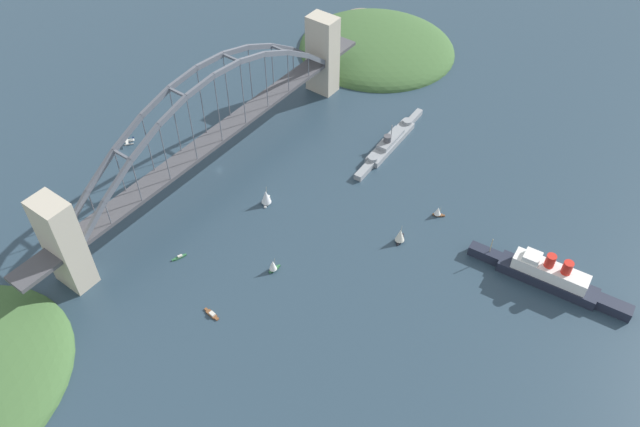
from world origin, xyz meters
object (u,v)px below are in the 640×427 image
Objects in this scene: ocean_liner at (549,276)px; seaplane_taxiing_near_bridge at (128,141)px; small_boat_5 at (400,235)px; small_boat_3 at (212,314)px; small_boat_0 at (266,197)px; naval_cruiser at (390,142)px; small_boat_1 at (438,211)px; small_boat_4 at (179,257)px; harbor_arch_bridge at (214,132)px; small_boat_2 at (273,265)px.

seaplane_taxiing_near_bridge is (53.15, -272.04, -4.37)m from ocean_liner.
ocean_liner is at bearing 104.70° from small_boat_5.
small_boat_0 is at bearing -159.44° from small_boat_3.
naval_cruiser is at bearing 125.68° from seaplane_taxiing_near_bridge.
small_boat_1 is 0.88× the size of small_boat_4.
harbor_arch_bridge is at bearing -70.63° from small_boat_1.
ocean_liner reaches higher than small_boat_5.
small_boat_5 is at bearing 153.29° from small_boat_3.
naval_cruiser is 7.63× the size of small_boat_5.
small_boat_4 is (104.72, -172.09, -5.65)m from ocean_liner.
small_boat_0 is 1.63× the size of small_boat_1.
small_boat_1 reaches higher than small_boat_3.
small_boat_4 is at bearing -40.86° from small_boat_1.
small_boat_1 is at bearing 56.24° from naval_cruiser.
small_boat_2 is 42.58m from small_boat_3.
naval_cruiser is at bearing -144.18° from small_boat_5.
seaplane_taxiing_near_bridge is 1.16× the size of small_boat_1.
ocean_liner is 82.52m from small_boat_5.
small_boat_1 is 0.67× the size of small_boat_5.
small_boat_2 is (38.13, 36.70, -1.33)m from small_boat_0.
small_boat_0 is 83.84m from small_boat_5.
seaplane_taxiing_near_bridge is at bearing -80.49° from small_boat_5.
small_boat_0 is at bearing -59.18° from small_boat_1.
ocean_liner is at bearing 133.09° from small_boat_3.
ocean_liner is 7.33× the size of small_boat_0.
ocean_liner is 166.35m from small_boat_0.
small_boat_1 is (-46.66, 132.73, -26.54)m from harbor_arch_bridge.
small_boat_3 is at bearing -23.71° from small_boat_1.
ocean_liner is at bearing 101.05° from seaplane_taxiing_near_bridge.
small_boat_1 is at bearing 120.82° from small_boat_0.
small_boat_0 is at bearing -136.09° from small_boat_2.
harbor_arch_bridge is at bearing -97.70° from small_boat_0.
ocean_liner is 10.26× the size of seaplane_taxiing_near_bridge.
harbor_arch_bridge is at bearing -41.46° from naval_cruiser.
small_boat_5 reaches higher than small_boat_1.
small_boat_3 reaches higher than small_boat_4.
ocean_liner reaches higher than small_boat_3.
naval_cruiser is 159.13m from small_boat_4.
small_boat_1 is 152.11m from small_boat_4.
small_boat_4 is at bearing -10.20° from small_boat_0.
harbor_arch_bridge is 95.90m from small_boat_2.
small_boat_0 is at bearing -75.20° from small_boat_5.
naval_cruiser is at bearing 161.36° from small_boat_0.
seaplane_taxiing_near_bridge is (16.79, -66.72, -28.09)m from harbor_arch_bridge.
small_boat_0 is 63.55m from small_boat_4.
small_boat_5 is (-32.20, 192.23, 3.20)m from seaplane_taxiing_near_bridge.
small_boat_5 is (20.94, -79.81, -1.18)m from ocean_liner.
naval_cruiser is 85.99m from small_boat_5.
seaplane_taxiing_near_bridge is 209.30m from small_boat_1.
small_boat_5 reaches higher than small_boat_4.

